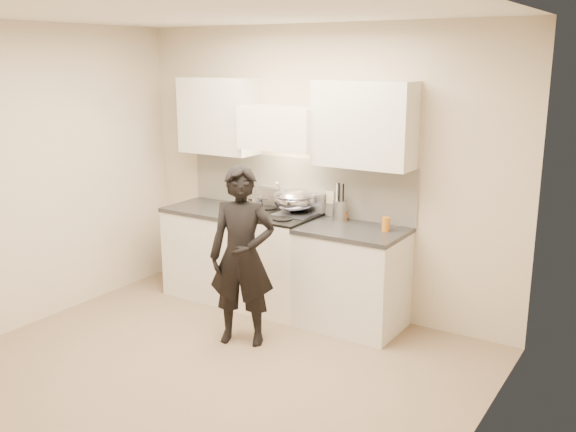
{
  "coord_description": "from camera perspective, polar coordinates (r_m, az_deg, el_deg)",
  "views": [
    {
      "loc": [
        2.96,
        -3.52,
        2.39
      ],
      "look_at": [
        0.08,
        1.05,
        1.05
      ],
      "focal_mm": 40.0,
      "sensor_mm": 36.0,
      "label": 1
    }
  ],
  "objects": [
    {
      "name": "wok",
      "position": [
        6.12,
        0.58,
        1.45
      ],
      "size": [
        0.41,
        0.51,
        0.33
      ],
      "color": "#B9B7C6",
      "rests_on": "stove"
    },
    {
      "name": "counter_right",
      "position": [
        5.84,
        5.71,
        -5.47
      ],
      "size": [
        0.92,
        0.67,
        0.92
      ],
      "color": "silver",
      "rests_on": "ground"
    },
    {
      "name": "stock_pot",
      "position": [
        6.1,
        -3.33,
        1.06
      ],
      "size": [
        0.32,
        0.3,
        0.16
      ],
      "color": "#B9B7C6",
      "rests_on": "stove"
    },
    {
      "name": "counter_left",
      "position": [
        6.67,
        -6.75,
        -3.01
      ],
      "size": [
        0.82,
        0.67,
        0.92
      ],
      "color": "silver",
      "rests_on": "ground"
    },
    {
      "name": "stove",
      "position": [
        6.23,
        -1.14,
        -4.02
      ],
      "size": [
        0.76,
        0.65,
        0.96
      ],
      "color": "white",
      "rests_on": "ground"
    },
    {
      "name": "room_shell",
      "position": [
        4.99,
        -5.54,
        4.69
      ],
      "size": [
        4.04,
        3.54,
        2.7
      ],
      "color": "#C4B397",
      "rests_on": "ground"
    },
    {
      "name": "utensil_crock",
      "position": [
        5.96,
        4.62,
        0.62
      ],
      "size": [
        0.13,
        0.13,
        0.35
      ],
      "color": "#ABACB3",
      "rests_on": "counter_right"
    },
    {
      "name": "person",
      "position": [
        5.41,
        -4.1,
        -3.6
      ],
      "size": [
        0.66,
        0.56,
        1.54
      ],
      "primitive_type": "imported",
      "rotation": [
        0.0,
        0.0,
        0.39
      ],
      "color": "black",
      "rests_on": "ground"
    },
    {
      "name": "oil_glass",
      "position": [
        5.65,
        8.7,
        -0.72
      ],
      "size": [
        0.07,
        0.07,
        0.12
      ],
      "color": "#BF6817",
      "rests_on": "counter_right"
    },
    {
      "name": "ground_plane",
      "position": [
        5.19,
        -7.17,
        -13.67
      ],
      "size": [
        4.0,
        4.0,
        0.0
      ],
      "primitive_type": "plane",
      "color": "#806950"
    },
    {
      "name": "spice_jar",
      "position": [
        5.95,
        5.08,
        -0.02
      ],
      "size": [
        0.04,
        0.04,
        0.09
      ],
      "color": "orange",
      "rests_on": "counter_right"
    }
  ]
}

